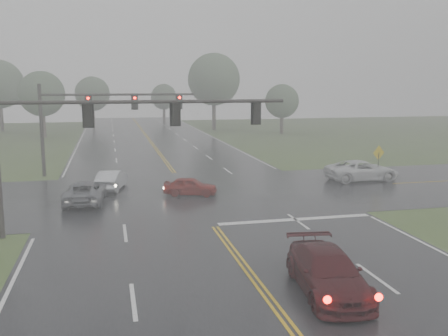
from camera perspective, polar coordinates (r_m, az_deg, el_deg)
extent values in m
cube|color=black|center=(31.28, -3.33, -3.76)|extent=(18.00, 160.00, 0.02)
cube|color=black|center=(33.20, -3.92, -2.98)|extent=(120.00, 14.00, 0.02)
cube|color=silver|center=(27.19, 8.15, -5.89)|extent=(8.50, 0.50, 0.01)
imported|color=#35090C|center=(18.34, 11.67, -13.77)|extent=(2.63, 5.29, 1.48)
imported|color=maroon|center=(32.81, -3.84, -3.14)|extent=(3.76, 2.39, 1.19)
imported|color=#B9BCC2|center=(35.36, -12.68, -2.42)|extent=(2.39, 4.31, 1.35)
imported|color=slate|center=(31.82, -15.53, -3.87)|extent=(2.61, 5.07, 1.37)
imported|color=silver|center=(39.10, 15.43, -1.39)|extent=(5.53, 2.63, 1.52)
cylinder|color=black|center=(24.64, -8.82, 7.49)|extent=(13.92, 0.18, 0.18)
cube|color=black|center=(24.62, -15.28, 5.86)|extent=(0.34, 0.28, 1.05)
cube|color=black|center=(24.78, -15.27, 5.89)|extent=(0.55, 0.03, 1.25)
cube|color=black|center=(24.81, -5.56, 6.18)|extent=(0.34, 0.28, 1.05)
cube|color=black|center=(24.97, -5.60, 6.20)|extent=(0.55, 0.03, 1.25)
cube|color=black|center=(25.69, 3.77, 6.32)|extent=(0.34, 0.28, 1.05)
cube|color=black|center=(25.84, 3.67, 6.34)|extent=(0.55, 0.03, 1.25)
cylinder|color=black|center=(41.50, -20.11, 4.03)|extent=(0.28, 0.28, 7.23)
cylinder|color=black|center=(41.35, -20.34, 7.91)|extent=(0.18, 0.18, 0.80)
cylinder|color=black|center=(41.04, -11.89, 8.22)|extent=(12.05, 0.18, 0.18)
cube|color=black|center=(41.08, -15.24, 7.25)|extent=(0.34, 0.28, 1.05)
cube|color=black|center=(41.24, -15.24, 7.26)|extent=(0.55, 0.03, 1.26)
cylinder|color=#FF0C05|center=(40.91, -15.27, 7.70)|extent=(0.22, 0.06, 0.22)
cube|color=black|center=(41.10, -10.16, 7.43)|extent=(0.34, 0.28, 1.05)
cube|color=black|center=(41.26, -10.18, 7.44)|extent=(0.55, 0.03, 1.26)
cylinder|color=#FF0C05|center=(40.93, -10.17, 7.89)|extent=(0.22, 0.06, 0.22)
cube|color=black|center=(41.45, -5.13, 7.56)|extent=(0.34, 0.28, 1.05)
cube|color=black|center=(41.60, -5.16, 7.57)|extent=(0.55, 0.03, 1.26)
cylinder|color=#FF0C05|center=(41.28, -5.10, 8.01)|extent=(0.22, 0.06, 0.22)
cylinder|color=black|center=(39.27, 17.21, 0.14)|extent=(0.07, 0.07, 2.11)
cube|color=gold|center=(39.15, 17.26, 1.67)|extent=(1.08, 0.32, 1.11)
cylinder|color=#322620|center=(72.37, -19.92, 4.66)|extent=(0.58, 0.58, 3.43)
sphere|color=#334931|center=(72.17, -20.11, 7.97)|extent=(6.10, 6.10, 6.10)
cylinder|color=#322620|center=(79.33, -1.16, 6.03)|extent=(0.63, 0.63, 4.60)
sphere|color=#334931|center=(79.18, -1.17, 10.10)|extent=(8.19, 8.19, 8.19)
cylinder|color=#322620|center=(87.35, -14.70, 5.60)|extent=(0.50, 0.50, 3.25)
sphere|color=#334931|center=(87.19, -14.81, 8.21)|extent=(5.78, 5.78, 5.78)
cylinder|color=#322620|center=(73.62, 6.59, 4.98)|extent=(0.52, 0.52, 2.76)
sphere|color=#334931|center=(73.43, 6.64, 7.61)|extent=(4.91, 4.91, 4.91)
cylinder|color=#322620|center=(84.81, -24.08, 5.29)|extent=(0.53, 0.53, 4.18)
cylinder|color=#322620|center=(97.86, -6.86, 6.10)|extent=(0.53, 0.53, 2.78)
sphere|color=#334931|center=(97.72, -6.90, 8.09)|extent=(4.94, 4.94, 4.94)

